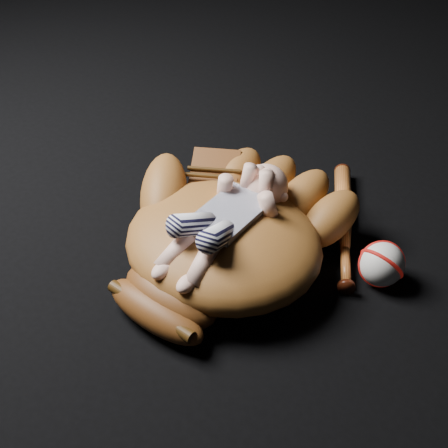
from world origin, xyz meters
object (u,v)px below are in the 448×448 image
object	(u,v)px
baseball_glove	(223,235)
newborn_baby	(221,220)
baseball_bat	(344,224)
baseball	(382,264)

from	to	relation	value
baseball_glove	newborn_baby	bearing A→B (deg)	-63.77
baseball_bat	baseball	bearing A→B (deg)	-33.47
baseball_glove	baseball_bat	size ratio (longest dim) A/B	1.39
baseball_glove	newborn_baby	size ratio (longest dim) A/B	1.59
baseball_glove	baseball	xyz separation A→B (m)	(0.25, 0.16, -0.04)
baseball_glove	baseball	world-z (taller)	baseball_glove
newborn_baby	baseball_bat	distance (m)	0.30
newborn_baby	baseball	size ratio (longest dim) A/B	3.99
baseball	newborn_baby	bearing A→B (deg)	-144.28
newborn_baby	baseball_glove	bearing A→B (deg)	113.14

